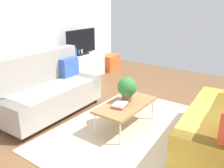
% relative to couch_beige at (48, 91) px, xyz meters
% --- Properties ---
extents(ground_plane, '(7.68, 7.68, 0.00)m').
position_rel_couch_beige_xyz_m(ground_plane, '(0.39, -1.51, -0.44)').
color(ground_plane, brown).
extents(wall_far, '(6.40, 0.12, 2.90)m').
position_rel_couch_beige_xyz_m(wall_far, '(0.39, 1.29, 1.01)').
color(wall_far, silver).
rests_on(wall_far, ground_plane).
extents(area_rug, '(2.90, 2.20, 0.01)m').
position_rel_couch_beige_xyz_m(area_rug, '(0.34, -1.62, -0.44)').
color(area_rug, beige).
rests_on(area_rug, ground_plane).
extents(couch_beige, '(1.93, 0.91, 1.10)m').
position_rel_couch_beige_xyz_m(couch_beige, '(0.00, 0.00, 0.00)').
color(couch_beige, gray).
rests_on(couch_beige, ground_plane).
extents(coffee_table, '(1.10, 0.56, 0.42)m').
position_rel_couch_beige_xyz_m(coffee_table, '(0.39, -1.42, -0.05)').
color(coffee_table, '#9E7042').
rests_on(coffee_table, ground_plane).
extents(tv_console, '(1.40, 0.44, 0.64)m').
position_rel_couch_beige_xyz_m(tv_console, '(1.91, 0.95, -0.12)').
color(tv_console, silver).
rests_on(tv_console, ground_plane).
extents(tv, '(1.00, 0.20, 0.64)m').
position_rel_couch_beige_xyz_m(tv, '(1.91, 0.93, 0.51)').
color(tv, black).
rests_on(tv, tv_console).
extents(storage_trunk, '(0.52, 0.40, 0.44)m').
position_rel_couch_beige_xyz_m(storage_trunk, '(3.01, 0.85, -0.22)').
color(storage_trunk, orange).
rests_on(storage_trunk, ground_plane).
extents(potted_plant, '(0.31, 0.31, 0.40)m').
position_rel_couch_beige_xyz_m(potted_plant, '(0.48, -1.38, 0.21)').
color(potted_plant, brown).
rests_on(potted_plant, coffee_table).
extents(table_book_0, '(0.26, 0.21, 0.03)m').
position_rel_couch_beige_xyz_m(table_book_0, '(0.23, -1.41, -0.01)').
color(table_book_0, red).
rests_on(table_book_0, coffee_table).
extents(table_book_1, '(0.27, 0.22, 0.03)m').
position_rel_couch_beige_xyz_m(table_book_1, '(0.23, -1.41, 0.02)').
color(table_book_1, silver).
rests_on(table_book_1, table_book_0).
extents(vase_0, '(0.13, 0.13, 0.14)m').
position_rel_couch_beige_xyz_m(vase_0, '(1.33, 1.00, 0.27)').
color(vase_0, '#B24C4C').
rests_on(vase_0, tv_console).
extents(vase_1, '(0.08, 0.08, 0.14)m').
position_rel_couch_beige_xyz_m(vase_1, '(1.52, 1.00, 0.27)').
color(vase_1, '#33B29E').
rests_on(vase_1, tv_console).
extents(bottle_0, '(0.06, 0.06, 0.22)m').
position_rel_couch_beige_xyz_m(bottle_0, '(1.66, 0.91, 0.31)').
color(bottle_0, '#3359B2').
rests_on(bottle_0, tv_console).
extents(bottle_1, '(0.06, 0.06, 0.15)m').
position_rel_couch_beige_xyz_m(bottle_1, '(1.77, 0.91, 0.28)').
color(bottle_1, '#3359B2').
rests_on(bottle_1, tv_console).
extents(bottle_2, '(0.06, 0.06, 0.15)m').
position_rel_couch_beige_xyz_m(bottle_2, '(1.88, 0.91, 0.27)').
color(bottle_2, silver).
rests_on(bottle_2, tv_console).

